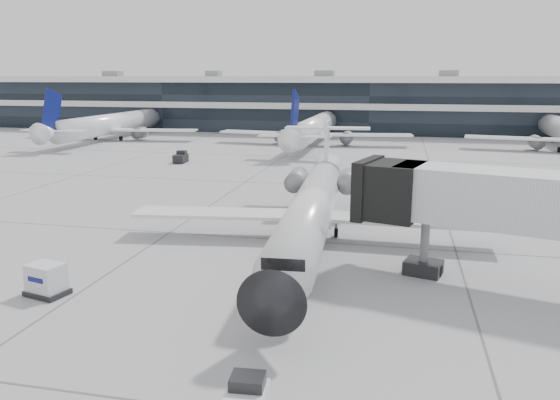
# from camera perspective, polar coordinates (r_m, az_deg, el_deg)

# --- Properties ---
(ground) EXTENTS (220.00, 220.00, 0.00)m
(ground) POSITION_cam_1_polar(r_m,az_deg,el_deg) (37.79, 2.59, -4.34)
(ground) COLOR gray
(ground) RESTS_ON ground
(terminal) EXTENTS (170.00, 22.00, 10.00)m
(terminal) POSITION_cam_1_polar(r_m,az_deg,el_deg) (117.92, 9.61, 9.61)
(terminal) COLOR black
(terminal) RESTS_ON ground
(bg_jet_left) EXTENTS (32.00, 40.00, 9.60)m
(bg_jet_left) POSITION_cam_1_polar(r_m,az_deg,el_deg) (104.62, -16.96, 6.11)
(bg_jet_left) COLOR white
(bg_jet_left) RESTS_ON ground
(bg_jet_center) EXTENTS (32.00, 40.00, 9.60)m
(bg_jet_center) POSITION_cam_1_polar(r_m,az_deg,el_deg) (92.36, 3.60, 5.82)
(bg_jet_center) COLOR white
(bg_jet_center) RESTS_ON ground
(regional_jet) EXTENTS (25.31, 31.60, 7.30)m
(regional_jet) POSITION_cam_1_polar(r_m,az_deg,el_deg) (37.27, 3.44, -0.62)
(regional_jet) COLOR silver
(regional_jet) RESTS_ON ground
(cargo_uld) EXTENTS (2.31, 1.91, 1.65)m
(cargo_uld) POSITION_cam_1_polar(r_m,az_deg,el_deg) (30.98, -23.23, -7.68)
(cargo_uld) COLOR black
(cargo_uld) RESTS_ON ground
(traffic_cone) EXTENTS (0.52, 0.52, 0.61)m
(traffic_cone) POSITION_cam_1_polar(r_m,az_deg,el_deg) (44.48, -1.76, -1.32)
(traffic_cone) COLOR orange
(traffic_cone) RESTS_ON ground
(far_tug) EXTENTS (1.54, 2.48, 1.54)m
(far_tug) POSITION_cam_1_polar(r_m,az_deg,el_deg) (73.51, -10.32, 4.41)
(far_tug) COLOR black
(far_tug) RESTS_ON ground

